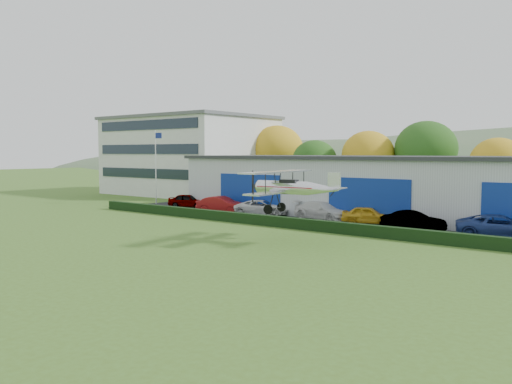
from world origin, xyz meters
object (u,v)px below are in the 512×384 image
Objects in this scene: office_block at (190,155)px; car_2 at (262,208)px; car_4 at (368,215)px; car_1 at (222,205)px; car_5 at (413,221)px; car_6 at (501,227)px; biplane at (290,186)px; flagpole at (156,160)px; car_0 at (188,201)px; car_3 at (322,211)px; hangar at (399,186)px.

office_block reaches higher than car_2.
car_1 is at bearing 79.79° from car_4.
car_6 is (5.64, 0.57, 0.04)m from car_5.
car_5 is 10.27m from biplane.
office_block is 3.70× the size of car_6.
flagpole is 27.40m from biplane.
car_5 is at bearing 77.35° from car_6.
car_0 is at bearing 72.67° from car_5.
car_2 is (3.73, 1.16, -0.10)m from car_1.
car_0 is 15.84m from car_3.
car_2 is (15.05, -0.98, -4.06)m from flagpole.
hangar reaches higher than car_4.
car_1 is at bearing -130.03° from car_0.
car_1 is 16.58m from biplane.
car_3 is (20.96, -0.43, -3.99)m from flagpole.
car_2 is at bearing 75.79° from car_4.
car_2 is at bearing -31.10° from office_block.
car_3 is 1.17× the size of car_5.
hangar is 9.51m from car_5.
car_5 is 0.79× the size of car_6.
car_0 is (-19.76, -6.30, -1.92)m from hangar.
car_1 is 0.84× the size of car_6.
car_5 is at bearing -101.90° from car_1.
car_3 is at bearing -121.46° from hangar.
hangar is 6.72m from car_4.
car_3 is (-3.92, -6.41, -1.86)m from hangar.
office_block reaches higher than flagpole.
biplane is at bearing -89.45° from hangar.
biplane is (-10.04, -9.45, 2.70)m from car_6.
car_5 is at bearing 58.20° from biplane.
office_block reaches higher than hangar.
car_5 is (37.56, -15.16, -4.43)m from office_block.
car_6 is (23.77, 0.55, 0.00)m from car_1.
car_3 is at bearing 105.64° from biplane.
car_0 is at bearing 61.34° from car_2.
car_3 is 4.16m from car_4.
car_1 is 23.77m from car_6.
hangar is 12.20m from car_2.
flagpole reaches higher than car_3.
car_0 is at bearing 72.45° from car_4.
car_1 reaches higher than car_3.
car_3 is at bearing 65.49° from car_5.
car_0 is at bearing 98.35° from car_3.
car_6 is at bearing -2.59° from flagpole.
car_5 is at bearing -118.00° from car_0.
hangar reaches higher than car_6.
flagpole is at bearing 62.73° from car_0.
flagpole is 1.55× the size of car_3.
office_block is at bearing 50.81° from car_4.
flagpole is 6.54m from car_0.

